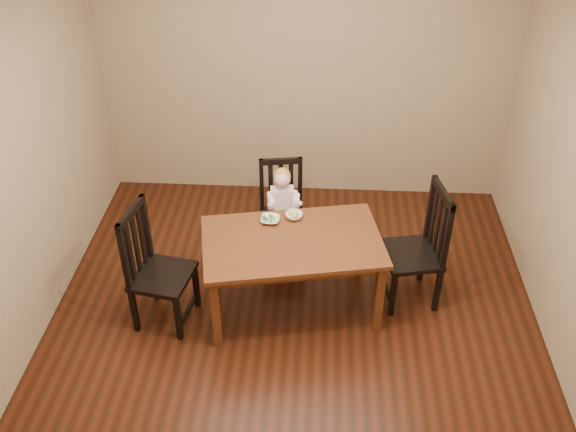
# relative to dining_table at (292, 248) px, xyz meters

# --- Properties ---
(room) EXTENTS (4.01, 4.01, 2.71)m
(room) POSITION_rel_dining_table_xyz_m (0.02, -0.16, 0.73)
(room) COLOR #3D180D
(room) RESTS_ON ground
(dining_table) EXTENTS (1.53, 1.09, 0.70)m
(dining_table) POSITION_rel_dining_table_xyz_m (0.00, 0.00, 0.00)
(dining_table) COLOR #462610
(dining_table) RESTS_ON room
(chair_child) EXTENTS (0.45, 0.44, 0.93)m
(chair_child) POSITION_rel_dining_table_xyz_m (-0.13, 0.75, -0.17)
(chair_child) COLOR black
(chair_child) RESTS_ON room
(chair_left) EXTENTS (0.51, 0.53, 1.05)m
(chair_left) POSITION_rel_dining_table_xyz_m (-1.06, -0.19, -0.11)
(chair_left) COLOR black
(chair_left) RESTS_ON room
(chair_right) EXTENTS (0.53, 0.54, 1.07)m
(chair_right) POSITION_rel_dining_table_xyz_m (1.02, 0.19, -0.11)
(chair_right) COLOR black
(chair_right) RESTS_ON room
(toddler) EXTENTS (0.32, 0.37, 0.46)m
(toddler) POSITION_rel_dining_table_xyz_m (-0.12, 0.70, -0.06)
(toddler) COLOR white
(toddler) RESTS_ON chair_child
(bowl_peas) EXTENTS (0.16, 0.16, 0.04)m
(bowl_peas) POSITION_rel_dining_table_xyz_m (-0.19, 0.23, 0.10)
(bowl_peas) COLOR white
(bowl_peas) RESTS_ON dining_table
(bowl_veg) EXTENTS (0.18, 0.18, 0.05)m
(bowl_veg) POSITION_rel_dining_table_xyz_m (-0.00, 0.30, 0.10)
(bowl_veg) COLOR white
(bowl_veg) RESTS_ON dining_table
(fork) EXTENTS (0.11, 0.06, 0.05)m
(fork) POSITION_rel_dining_table_xyz_m (-0.23, 0.20, 0.13)
(fork) COLOR silver
(fork) RESTS_ON bowl_peas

